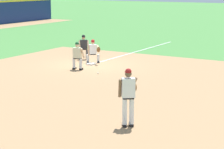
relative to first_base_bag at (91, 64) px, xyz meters
name	(u,v)px	position (x,y,z in m)	size (l,w,h in m)	color
ground_plane	(91,65)	(0.00, 0.00, -0.04)	(160.00, 160.00, 0.00)	#47843D
infield_dirt_patch	(104,87)	(-4.15, -3.43, -0.04)	(18.00, 18.00, 0.01)	#A87F56
foul_line_stripe	(137,51)	(5.60, 0.00, -0.04)	(11.20, 0.10, 0.00)	white
first_base_bag	(91,64)	(0.00, 0.00, 0.00)	(0.38, 0.38, 0.09)	white
baseball	(98,73)	(-1.87, -1.65, -0.01)	(0.07, 0.07, 0.07)	white
pitcher	(128,94)	(-8.27, -6.84, 1.01)	(0.85, 0.57, 1.86)	black
first_baseman	(93,50)	(0.52, 0.16, 0.69)	(0.78, 1.07, 1.34)	black
baserunner	(77,55)	(-1.50, -0.16, 0.75)	(0.48, 0.62, 1.46)	black
umpire	(84,46)	(1.27, 1.33, 0.75)	(0.66, 0.68, 1.46)	black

